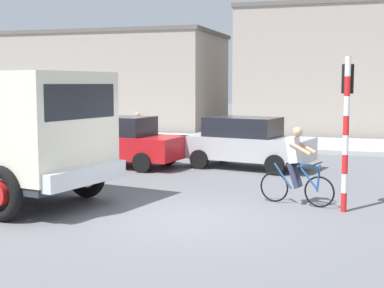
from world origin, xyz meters
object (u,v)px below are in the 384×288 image
Objects in this scene: traffic_light_pole at (347,112)px; car_red_near at (246,142)px; car_white_mid at (120,141)px; pedestrian_near_kerb at (138,134)px; cyclist at (296,166)px.

car_red_near is at bearing 121.56° from traffic_light_pole.
car_red_near is 4.01m from car_white_mid.
car_white_mid is (-3.93, -0.80, 0.00)m from car_red_near.
traffic_light_pole is at bearing -41.43° from pedestrian_near_kerb.
car_red_near is at bearing -18.11° from pedestrian_near_kerb.
car_red_near and car_white_mid have the same top height.
car_red_near is at bearing 11.52° from car_white_mid.
traffic_light_pole is 9.98m from pedestrian_near_kerb.
car_white_mid is at bearing -168.48° from car_red_near.
cyclist is 0.54× the size of traffic_light_pole.
cyclist is 5.29m from car_red_near.
cyclist is at bearing -66.22° from car_red_near.
car_red_near is 2.63× the size of pedestrian_near_kerb.
traffic_light_pole is (1.04, -0.32, 1.20)m from cyclist.
pedestrian_near_kerb is at bearing 98.45° from car_white_mid.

